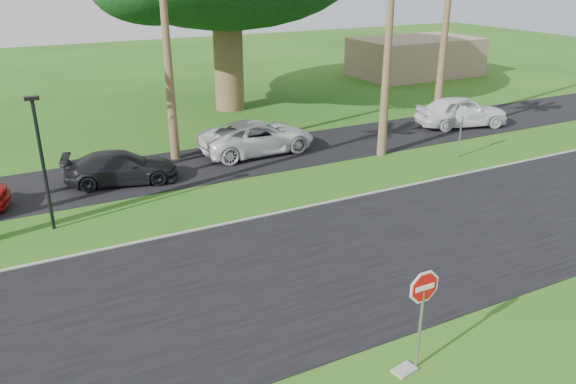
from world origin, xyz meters
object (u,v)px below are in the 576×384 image
Objects in this scene: car_minivan at (257,137)px; car_pickup at (462,112)px; stop_sign_far at (462,121)px; car_dark at (121,168)px; stop_sign_near at (423,300)px.

car_minivan is 1.11× the size of car_pickup.
stop_sign_far is at bearing -123.14° from car_minivan.
car_dark is at bearing -14.57° from stop_sign_far.
stop_sign_far reaches higher than car_dark.
stop_sign_near is 0.52× the size of car_pickup.
stop_sign_far is 15.45m from car_dark.
car_dark is at bearing 102.91° from stop_sign_near.
stop_sign_near is 1.00× the size of stop_sign_far.
stop_sign_near is 15.91m from stop_sign_far.
stop_sign_far is 0.52× the size of car_pickup.
stop_sign_far is 0.47× the size of car_minivan.
car_pickup is at bearing -77.14° from car_dark.
car_dark is (-3.41, 14.88, -1.11)m from stop_sign_near.
stop_sign_far is 9.65m from car_minivan.
car_dark is at bearing 104.95° from car_pickup.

